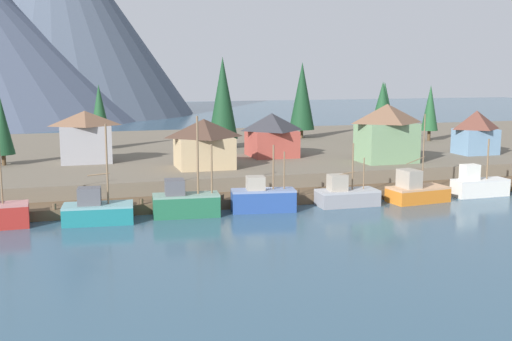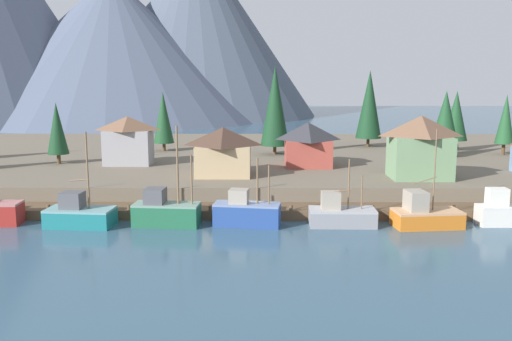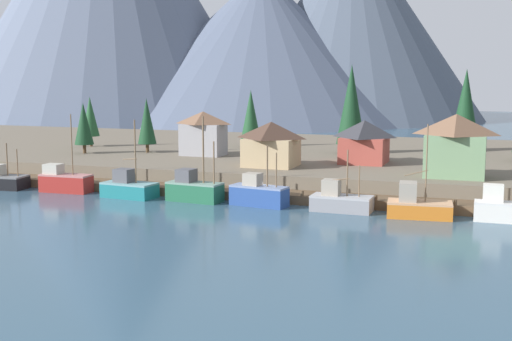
% 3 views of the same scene
% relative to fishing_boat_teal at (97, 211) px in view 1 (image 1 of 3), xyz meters
% --- Properties ---
extents(ground_plane, '(400.00, 400.00, 1.00)m').
position_rel_fishing_boat_teal_xyz_m(ground_plane, '(16.24, 21.98, -1.63)').
color(ground_plane, '#335166').
extents(dock, '(80.00, 4.00, 1.60)m').
position_rel_fishing_boat_teal_xyz_m(dock, '(16.24, 3.97, -0.63)').
color(dock, brown).
rests_on(dock, ground_plane).
extents(shoreline_bank, '(400.00, 56.00, 2.50)m').
position_rel_fishing_boat_teal_xyz_m(shoreline_bank, '(16.24, 33.98, 0.12)').
color(shoreline_bank, '#665B4C').
rests_on(shoreline_bank, ground_plane).
extents(mountain_east_peak, '(86.90, 86.90, 63.94)m').
position_rel_fishing_boat_teal_xyz_m(mountain_east_peak, '(-6.04, 153.40, 30.84)').
color(mountain_east_peak, '#475160').
rests_on(mountain_east_peak, ground_plane).
extents(fishing_boat_teal, '(6.52, 3.66, 9.03)m').
position_rel_fishing_boat_teal_xyz_m(fishing_boat_teal, '(0.00, 0.00, 0.00)').
color(fishing_boat_teal, '#196B70').
rests_on(fishing_boat_teal, ground_plane).
extents(fishing_boat_green, '(6.46, 3.10, 9.56)m').
position_rel_fishing_boat_teal_xyz_m(fishing_boat_green, '(8.13, 0.31, 0.23)').
color(fishing_boat_green, '#1E5B3D').
rests_on(fishing_boat_green, ground_plane).
extents(fishing_boat_blue, '(6.52, 3.18, 6.58)m').
position_rel_fishing_boat_teal_xyz_m(fishing_boat_blue, '(15.87, 0.27, 0.17)').
color(fishing_boat_blue, navy).
rests_on(fishing_boat_blue, ground_plane).
extents(fishing_boat_grey, '(6.30, 2.95, 6.44)m').
position_rel_fishing_boat_teal_xyz_m(fishing_boat_grey, '(24.88, 0.37, -0.07)').
color(fishing_boat_grey, gray).
rests_on(fishing_boat_grey, ground_plane).
extents(fishing_boat_orange, '(6.55, 3.74, 9.30)m').
position_rel_fishing_boat_teal_xyz_m(fishing_boat_orange, '(32.75, -0.08, 0.04)').
color(fishing_boat_orange, '#CC6B1E').
rests_on(fishing_boat_orange, ground_plane).
extents(fishing_boat_white, '(6.28, 2.30, 6.34)m').
position_rel_fishing_boat_teal_xyz_m(fishing_boat_white, '(41.03, 0.72, 0.07)').
color(fishing_boat_white, silver).
rests_on(fishing_boat_white, ground_plane).
extents(house_tan, '(6.69, 5.94, 5.72)m').
position_rel_fishing_boat_teal_xyz_m(house_tan, '(12.84, 13.68, 4.29)').
color(house_tan, tan).
rests_on(house_tan, shoreline_bank).
extents(house_blue, '(5.31, 4.24, 5.92)m').
position_rel_fishing_boat_teal_xyz_m(house_blue, '(50.76, 15.14, 4.40)').
color(house_blue, '#6689A8').
rests_on(house_blue, shoreline_bank).
extents(house_grey, '(6.34, 4.31, 6.41)m').
position_rel_fishing_boat_teal_xyz_m(house_grey, '(-0.30, 21.75, 4.64)').
color(house_grey, gray).
rests_on(house_grey, shoreline_bank).
extents(house_green, '(6.96, 5.37, 7.21)m').
position_rel_fishing_boat_teal_xyz_m(house_green, '(35.54, 11.93, 5.05)').
color(house_green, '#6B8E66').
rests_on(house_green, shoreline_bank).
extents(house_red, '(6.13, 6.44, 5.71)m').
position_rel_fishing_boat_teal_xyz_m(house_red, '(23.47, 20.88, 4.29)').
color(house_red, '#9E4238').
rests_on(house_red, shoreline_bank).
extents(conifer_near_left, '(4.31, 4.31, 13.25)m').
position_rel_fishing_boat_teal_xyz_m(conifer_near_left, '(19.43, 31.59, 8.67)').
color(conifer_near_left, '#4C3823').
rests_on(conifer_near_left, shoreline_bank).
extents(conifer_near_right, '(4.26, 4.26, 12.66)m').
position_rel_fishing_boat_teal_xyz_m(conifer_near_right, '(35.31, 41.09, 8.42)').
color(conifer_near_right, '#4C3823').
rests_on(conifer_near_right, shoreline_bank).
extents(conifer_mid_left, '(2.72, 2.72, 8.99)m').
position_rel_fishing_boat_teal_xyz_m(conifer_mid_left, '(53.75, 31.48, 6.66)').
color(conifer_mid_left, '#4C3823').
rests_on(conifer_mid_left, shoreline_bank).
extents(conifer_mid_right, '(3.76, 3.76, 9.40)m').
position_rel_fishing_boat_teal_xyz_m(conifer_mid_right, '(48.01, 36.15, 6.88)').
color(conifer_mid_right, '#4C3823').
rests_on(conifer_mid_right, shoreline_bank).
extents(conifer_back_left, '(2.80, 2.80, 8.23)m').
position_rel_fishing_boat_teal_xyz_m(conifer_back_left, '(-9.88, 22.35, 6.12)').
color(conifer_back_left, '#4C3823').
rests_on(conifer_back_left, shoreline_bank).
extents(conifer_back_right, '(4.21, 4.21, 9.62)m').
position_rel_fishing_boat_teal_xyz_m(conifer_back_right, '(44.08, 29.38, 6.82)').
color(conifer_back_right, '#4C3823').
rests_on(conifer_back_right, shoreline_bank).
extents(conifer_far_right, '(3.20, 3.20, 9.32)m').
position_rel_fishing_boat_teal_xyz_m(conifer_far_right, '(2.06, 35.46, 6.65)').
color(conifer_far_right, '#4C3823').
rests_on(conifer_far_right, shoreline_bank).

